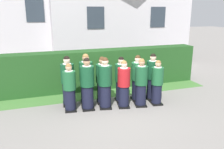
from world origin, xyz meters
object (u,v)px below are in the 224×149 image
Objects in this scene: student_in_red_blazer at (124,85)px; student_rear_row_5 at (152,78)px; student_front_row_2 at (105,84)px; student_rear_row_4 at (137,79)px; student_front_row_5 at (157,84)px; student_rear_row_1 at (86,80)px; student_front_row_0 at (70,89)px; student_rear_row_3 at (121,80)px; student_rear_row_0 at (68,82)px; student_rear_row_2 at (102,81)px; student_front_row_1 at (87,85)px; student_front_row_4 at (141,84)px.

student_in_red_blazer is 0.95× the size of student_rear_row_5.
student_front_row_2 reaches higher than student_rear_row_4.
student_rear_row_1 is at bearing 160.13° from student_front_row_5.
student_front_row_0 is 0.97× the size of student_rear_row_3.
student_rear_row_0 is at bearing 172.06° from student_rear_row_4.
student_rear_row_2 reaches higher than student_in_red_blazer.
student_front_row_1 is at bearing -149.15° from student_rear_row_2.
student_front_row_1 is 2.33m from student_front_row_5.
student_rear_row_2 is (0.60, 0.36, -0.04)m from student_front_row_1.
student_front_row_0 is 2.93m from student_rear_row_5.
student_front_row_4 is 0.76m from student_rear_row_3.
student_front_row_5 is at bearing -22.09° from student_rear_row_2.
student_rear_row_5 is (2.37, 0.14, -0.02)m from student_front_row_1.
student_front_row_0 is at bearing -92.13° from student_rear_row_0.
student_rear_row_2 is (-1.14, 0.64, 0.01)m from student_front_row_4.
student_rear_row_0 reaches higher than student_rear_row_5.
student_rear_row_5 is (0.64, 0.43, 0.02)m from student_front_row_4.
student_rear_row_5 is (0.07, 0.48, 0.07)m from student_front_row_5.
student_front_row_4 is (0.58, -0.08, 0.02)m from student_in_red_blazer.
student_rear_row_3 is (0.66, -0.06, -0.02)m from student_rear_row_2.
student_front_row_2 is 1.19m from student_front_row_4.
student_front_row_4 is (1.74, -0.29, -0.04)m from student_front_row_1.
student_in_red_blazer is 0.79m from student_rear_row_4.
student_front_row_2 reaches higher than student_front_row_4.
student_rear_row_5 is at bearing 6.99° from student_front_row_2.
student_in_red_blazer is at bearing -45.09° from student_rear_row_2.
student_rear_row_4 reaches higher than student_front_row_5.
student_in_red_blazer is (0.59, -0.13, -0.06)m from student_front_row_2.
student_rear_row_0 reaches higher than student_rear_row_3.
student_rear_row_1 is (-1.09, 0.68, 0.08)m from student_in_red_blazer.
student_front_row_1 is at bearing -176.53° from student_rear_row_5.
student_front_row_2 is 1.82m from student_rear_row_5.
student_front_row_1 reaches higher than student_front_row_2.
student_front_row_4 is 0.99× the size of student_rear_row_4.
student_rear_row_1 is 0.54m from student_rear_row_2.
student_front_row_1 is at bearing 172.26° from student_front_row_2.
student_rear_row_5 is (1.78, -0.21, 0.02)m from student_rear_row_2.
student_front_row_5 is 0.94× the size of student_rear_row_4.
student_front_row_1 is 1.11× the size of student_front_row_5.
student_front_row_5 is 2.97m from student_rear_row_0.
student_rear_row_2 is (-1.71, 0.69, 0.05)m from student_front_row_5.
student_front_row_5 is 0.91× the size of student_rear_row_0.
student_rear_row_1 is 1.07× the size of student_rear_row_2.
student_rear_row_2 is (0.53, -0.11, -0.05)m from student_rear_row_1.
student_rear_row_0 is (-2.27, 0.83, 0.04)m from student_front_row_4.
student_rear_row_0 is at bearing 150.72° from student_front_row_2.
student_rear_row_0 is 2.94m from student_rear_row_5.
student_rear_row_3 is (1.25, 0.30, -0.05)m from student_front_row_1.
student_rear_row_5 is at bearing 81.75° from student_front_row_5.
student_rear_row_4 is at bearing -6.71° from student_rear_row_2.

